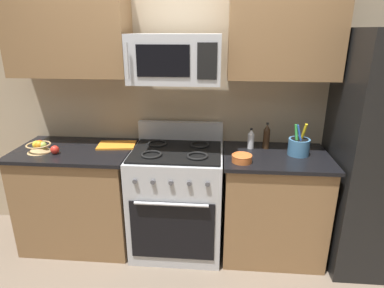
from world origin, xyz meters
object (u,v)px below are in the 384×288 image
object	(u,v)px
range_oven	(177,199)
apple_loose	(55,150)
bottle_vinegar	(251,139)
microwave	(175,59)
cutting_board	(117,145)
bottle_soy	(267,137)
utensil_crock	(299,146)
fruit_basket	(39,147)
prep_bowl	(242,158)

from	to	relation	value
range_oven	apple_loose	size ratio (longest dim) A/B	15.51
bottle_vinegar	microwave	bearing A→B (deg)	-169.25
cutting_board	bottle_soy	size ratio (longest dim) A/B	1.41
bottle_vinegar	bottle_soy	bearing A→B (deg)	4.64
apple_loose	cutting_board	world-z (taller)	apple_loose
bottle_soy	bottle_vinegar	bearing A→B (deg)	-175.36
utensil_crock	bottle_vinegar	xyz separation A→B (m)	(-0.37, 0.12, 0.01)
microwave	fruit_basket	size ratio (longest dim) A/B	3.55
utensil_crock	bottle_soy	xyz separation A→B (m)	(-0.24, 0.13, 0.03)
utensil_crock	bottle_vinegar	world-z (taller)	utensil_crock
utensil_crock	fruit_basket	world-z (taller)	utensil_crock
apple_loose	prep_bowl	distance (m)	1.51
microwave	utensil_crock	distance (m)	1.20
microwave	bottle_soy	size ratio (longest dim) A/B	3.07
microwave	prep_bowl	bearing A→B (deg)	-20.67
fruit_basket	apple_loose	size ratio (longest dim) A/B	2.78
cutting_board	bottle_vinegar	bearing A→B (deg)	2.22
bottle_vinegar	utensil_crock	bearing A→B (deg)	-18.32
cutting_board	bottle_vinegar	distance (m)	1.16
prep_bowl	microwave	bearing A→B (deg)	159.33
range_oven	apple_loose	distance (m)	1.10
fruit_basket	apple_loose	xyz separation A→B (m)	(0.15, -0.04, -0.01)
range_oven	utensil_crock	bearing A→B (deg)	1.29
cutting_board	bottle_soy	bearing A→B (deg)	2.47
range_oven	apple_loose	world-z (taller)	range_oven
apple_loose	bottle_vinegar	xyz separation A→B (m)	(1.60, 0.27, 0.05)
bottle_vinegar	prep_bowl	size ratio (longest dim) A/B	1.13
microwave	bottle_vinegar	bearing A→B (deg)	10.75
utensil_crock	fruit_basket	size ratio (longest dim) A/B	1.36
range_oven	bottle_vinegar	xyz separation A→B (m)	(0.62, 0.15, 0.52)
range_oven	utensil_crock	world-z (taller)	utensil_crock
range_oven	utensil_crock	distance (m)	1.11
fruit_basket	prep_bowl	xyz separation A→B (m)	(1.66, -0.08, -0.01)
bottle_vinegar	cutting_board	bearing A→B (deg)	-177.78
apple_loose	cutting_board	size ratio (longest dim) A/B	0.22
cutting_board	fruit_basket	bearing A→B (deg)	-162.26
microwave	bottle_vinegar	distance (m)	0.92
fruit_basket	prep_bowl	bearing A→B (deg)	-2.78
cutting_board	prep_bowl	world-z (taller)	prep_bowl
cutting_board	prep_bowl	size ratio (longest dim) A/B	2.03
range_oven	prep_bowl	bearing A→B (deg)	-17.95
range_oven	bottle_soy	world-z (taller)	bottle_soy
prep_bowl	bottle_soy	bearing A→B (deg)	55.83
prep_bowl	range_oven	bearing A→B (deg)	162.05
utensil_crock	prep_bowl	size ratio (longest dim) A/B	1.70
utensil_crock	prep_bowl	world-z (taller)	utensil_crock
range_oven	fruit_basket	xyz separation A→B (m)	(-1.13, -0.09, 0.48)
apple_loose	bottle_soy	world-z (taller)	bottle_soy
microwave	fruit_basket	distance (m)	1.34
utensil_crock	fruit_basket	xyz separation A→B (m)	(-2.12, -0.11, -0.03)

